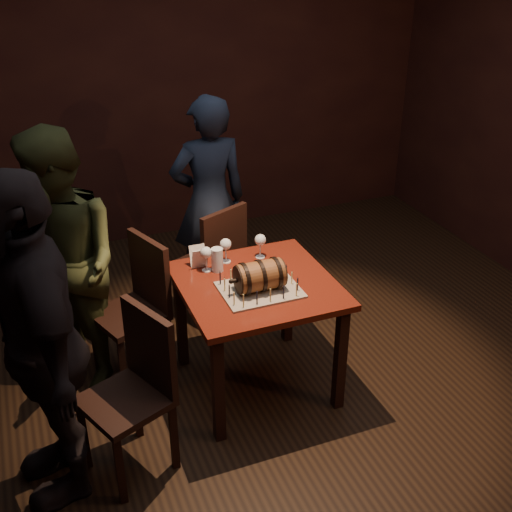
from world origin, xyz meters
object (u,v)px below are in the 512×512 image
(pub_table, at_px, (257,298))
(person_back, at_px, (209,201))
(person_left_rear, at_px, (63,266))
(person_left_front, at_px, (41,343))
(chair_left_front, at_px, (136,383))
(wine_glass_left, at_px, (206,254))
(wine_glass_mid, at_px, (226,245))
(wine_glass_right, at_px, (260,241))
(chair_left_rear, at_px, (139,301))
(barrel_cake, at_px, (260,276))
(pint_of_ale, at_px, (217,260))
(chair_back, at_px, (215,259))

(pub_table, relative_size, person_back, 0.56)
(person_left_rear, height_order, person_left_front, person_left_front)
(person_back, bearing_deg, chair_left_front, 60.20)
(wine_glass_left, relative_size, chair_left_front, 0.17)
(wine_glass_mid, bearing_deg, person_left_front, -149.95)
(wine_glass_left, relative_size, wine_glass_right, 1.00)
(chair_left_rear, relative_size, chair_left_front, 1.00)
(pub_table, height_order, wine_glass_left, wine_glass_left)
(barrel_cake, distance_m, wine_glass_mid, 0.41)
(pint_of_ale, height_order, person_left_front, person_left_front)
(wine_glass_left, height_order, chair_left_rear, chair_left_rear)
(barrel_cake, bearing_deg, person_left_front, -167.77)
(barrel_cake, distance_m, wine_glass_left, 0.40)
(chair_left_front, bearing_deg, person_back, 59.73)
(wine_glass_mid, bearing_deg, pub_table, -74.59)
(barrel_cake, height_order, person_back, person_back)
(person_back, bearing_deg, pint_of_ale, 75.53)
(pint_of_ale, bearing_deg, chair_back, 73.69)
(chair_left_front, xyz_separation_m, person_left_rear, (-0.23, 0.85, 0.31))
(chair_back, bearing_deg, pub_table, -89.34)
(wine_glass_right, xyz_separation_m, chair_back, (-0.15, 0.49, -0.35))
(wine_glass_right, distance_m, chair_left_rear, 0.86)
(wine_glass_mid, height_order, chair_left_rear, chair_left_rear)
(pint_of_ale, relative_size, person_back, 0.09)
(wine_glass_right, bearing_deg, wine_glass_left, -173.80)
(wine_glass_mid, bearing_deg, pint_of_ale, -134.49)
(person_back, bearing_deg, wine_glass_mid, 79.42)
(wine_glass_right, xyz_separation_m, chair_left_rear, (-0.77, 0.13, -0.35))
(chair_left_front, bearing_deg, wine_glass_right, 34.66)
(pub_table, height_order, wine_glass_right, wine_glass_right)
(wine_glass_left, relative_size, chair_back, 0.17)
(chair_back, relative_size, chair_left_rear, 1.00)
(chair_back, bearing_deg, chair_left_rear, -150.57)
(pub_table, distance_m, person_left_front, 1.31)
(wine_glass_mid, bearing_deg, wine_glass_left, -156.91)
(person_back, height_order, person_left_rear, person_left_rear)
(wine_glass_right, bearing_deg, chair_back, 106.67)
(pint_of_ale, height_order, chair_left_front, chair_left_front)
(chair_left_front, bearing_deg, pub_table, 24.56)
(chair_left_front, distance_m, person_back, 1.82)
(pub_table, distance_m, chair_left_rear, 0.77)
(chair_left_front, bearing_deg, person_left_front, 177.82)
(barrel_cake, height_order, wine_glass_mid, barrel_cake)
(wine_glass_left, xyz_separation_m, person_left_rear, (-0.82, 0.22, -0.04))
(chair_left_front, distance_m, person_left_rear, 0.93)
(person_left_rear, xyz_separation_m, person_left_front, (-0.19, -0.83, 0.05))
(wine_glass_left, bearing_deg, barrel_cake, -58.11)
(wine_glass_right, relative_size, chair_back, 0.17)
(person_left_rear, bearing_deg, barrel_cake, 37.51)
(barrel_cake, distance_m, person_left_rear, 1.18)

